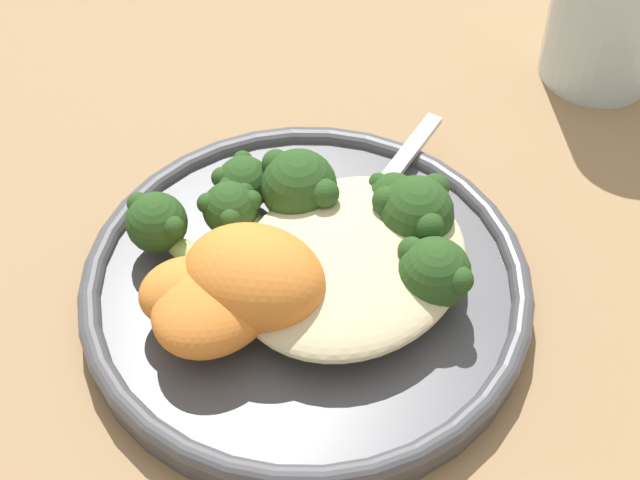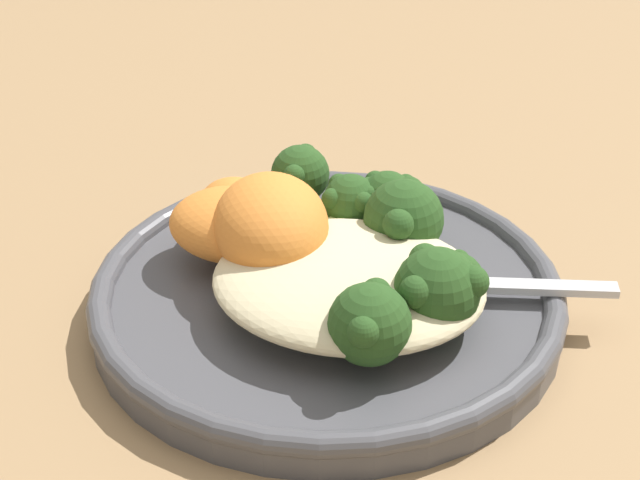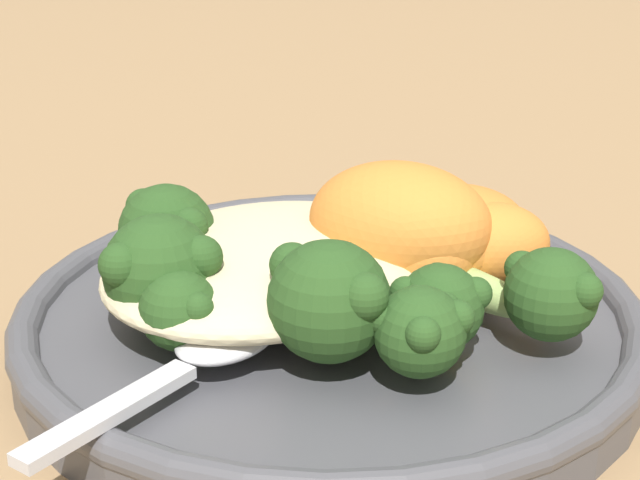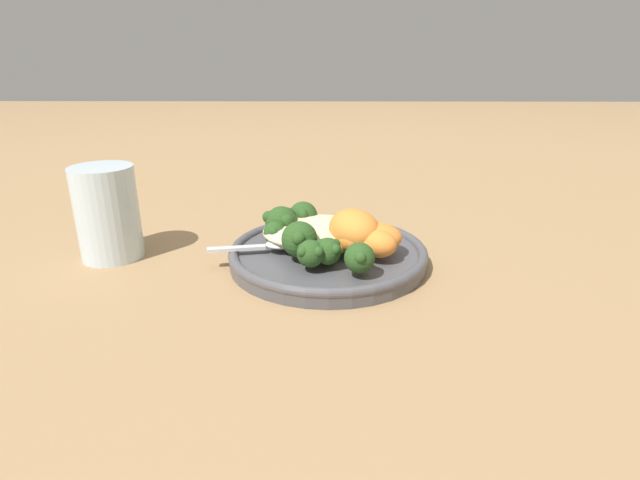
# 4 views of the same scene
# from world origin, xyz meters

# --- Properties ---
(ground_plane) EXTENTS (4.00, 4.00, 0.00)m
(ground_plane) POSITION_xyz_m (0.00, 0.00, 0.00)
(ground_plane) COLOR #9E7A51
(plate) EXTENTS (0.23, 0.23, 0.02)m
(plate) POSITION_xyz_m (-0.01, 0.01, 0.01)
(plate) COLOR #4C4C51
(plate) RESTS_ON ground_plane
(quinoa_mound) EXTENTS (0.13, 0.11, 0.02)m
(quinoa_mound) POSITION_xyz_m (-0.03, 0.03, 0.03)
(quinoa_mound) COLOR beige
(quinoa_mound) RESTS_ON plate
(broccoli_stalk_0) EXTENTS (0.09, 0.08, 0.04)m
(broccoli_stalk_0) POSITION_xyz_m (-0.04, 0.06, 0.04)
(broccoli_stalk_0) COLOR #9EBC66
(broccoli_stalk_0) RESTS_ON plate
(broccoli_stalk_1) EXTENTS (0.12, 0.04, 0.04)m
(broccoli_stalk_1) POSITION_xyz_m (-0.06, 0.04, 0.04)
(broccoli_stalk_1) COLOR #9EBC66
(broccoli_stalk_1) RESTS_ON plate
(broccoli_stalk_2) EXTENTS (0.12, 0.03, 0.03)m
(broccoli_stalk_2) POSITION_xyz_m (-0.05, 0.02, 0.03)
(broccoli_stalk_2) COLOR #9EBC66
(broccoli_stalk_2) RESTS_ON plate
(broccoli_stalk_3) EXTENTS (0.10, 0.09, 0.04)m
(broccoli_stalk_3) POSITION_xyz_m (-0.03, -0.01, 0.04)
(broccoli_stalk_3) COLOR #9EBC66
(broccoli_stalk_3) RESTS_ON plate
(broccoli_stalk_4) EXTENTS (0.08, 0.10, 0.03)m
(broccoli_stalk_4) POSITION_xyz_m (-0.02, -0.03, 0.03)
(broccoli_stalk_4) COLOR #9EBC66
(broccoli_stalk_4) RESTS_ON plate
(broccoli_stalk_5) EXTENTS (0.06, 0.10, 0.03)m
(broccoli_stalk_5) POSITION_xyz_m (-0.01, -0.02, 0.03)
(broccoli_stalk_5) COLOR #9EBC66
(broccoli_stalk_5) RESTS_ON plate
(broccoli_stalk_6) EXTENTS (0.03, 0.11, 0.03)m
(broccoli_stalk_6) POSITION_xyz_m (0.02, -0.04, 0.04)
(broccoli_stalk_6) COLOR #9EBC66
(broccoli_stalk_6) RESTS_ON plate
(sweet_potato_chunk_0) EXTENTS (0.05, 0.06, 0.03)m
(sweet_potato_chunk_0) POSITION_xyz_m (0.02, 0.00, 0.04)
(sweet_potato_chunk_0) COLOR orange
(sweet_potato_chunk_0) RESTS_ON plate
(sweet_potato_chunk_1) EXTENTS (0.07, 0.06, 0.03)m
(sweet_potato_chunk_1) POSITION_xyz_m (0.04, -0.00, 0.04)
(sweet_potato_chunk_1) COLOR orange
(sweet_potato_chunk_1) RESTS_ON plate
(sweet_potato_chunk_2) EXTENTS (0.08, 0.09, 0.05)m
(sweet_potato_chunk_2) POSITION_xyz_m (0.02, 0.01, 0.05)
(sweet_potato_chunk_2) COLOR orange
(sweet_potato_chunk_2) RESTS_ON plate
(sweet_potato_chunk_3) EXTENTS (0.06, 0.06, 0.03)m
(sweet_potato_chunk_3) POSITION_xyz_m (0.04, -0.02, 0.04)
(sweet_potato_chunk_3) COLOR orange
(sweet_potato_chunk_3) RESTS_ON plate
(spoon) EXTENTS (0.11, 0.04, 0.01)m
(spoon) POSITION_xyz_m (-0.08, 0.01, 0.03)
(spoon) COLOR silver
(spoon) RESTS_ON plate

